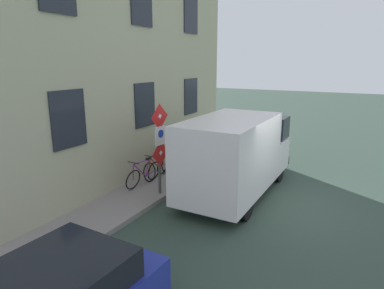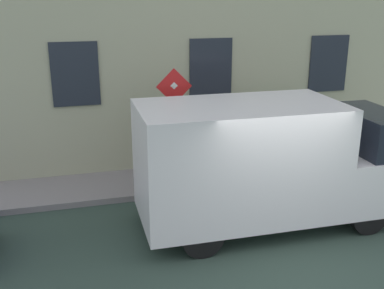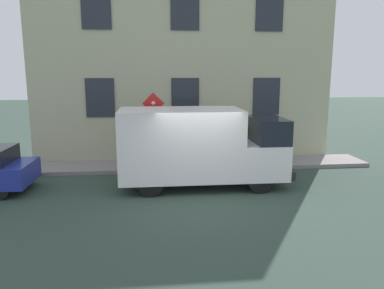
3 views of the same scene
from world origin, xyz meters
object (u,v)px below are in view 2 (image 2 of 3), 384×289
(bicycle_black, at_px, (245,153))
(pedestrian, at_px, (285,136))
(bicycle_blue, at_px, (275,150))
(sign_post_stacked, at_px, (174,119))
(bicycle_purple, at_px, (181,158))
(bicycle_red, at_px, (214,155))
(delivery_van, at_px, (268,161))

(bicycle_black, bearing_deg, pedestrian, 148.68)
(bicycle_black, bearing_deg, bicycle_blue, -176.69)
(sign_post_stacked, bearing_deg, bicycle_purple, -21.89)
(bicycle_black, height_order, pedestrian, pedestrian)
(sign_post_stacked, height_order, bicycle_red, sign_post_stacked)
(delivery_van, distance_m, bicycle_red, 2.94)
(bicycle_red, height_order, bicycle_purple, same)
(delivery_van, relative_size, bicycle_red, 3.13)
(delivery_van, xyz_separation_m, pedestrian, (2.25, -1.48, -0.26))
(bicycle_black, relative_size, pedestrian, 1.00)
(bicycle_red, bearing_deg, bicycle_black, -179.52)
(sign_post_stacked, xyz_separation_m, bicycle_red, (0.92, -1.22, -1.28))
(bicycle_red, relative_size, bicycle_purple, 1.00)
(sign_post_stacked, bearing_deg, bicycle_black, -66.15)
(sign_post_stacked, distance_m, bicycle_blue, 3.33)
(delivery_van, height_order, pedestrian, delivery_van)
(bicycle_purple, bearing_deg, bicycle_red, -176.06)
(delivery_van, bearing_deg, pedestrian, 57.21)
(bicycle_blue, xyz_separation_m, bicycle_purple, (0.00, 2.56, 0.00))
(bicycle_blue, relative_size, pedestrian, 0.99)
(delivery_van, bearing_deg, bicycle_blue, 62.40)
(bicycle_black, xyz_separation_m, bicycle_purple, (0.00, 1.71, 0.00))
(bicycle_purple, relative_size, pedestrian, 1.00)
(bicycle_black, distance_m, pedestrian, 1.15)
(bicycle_black, relative_size, bicycle_purple, 1.00)
(bicycle_red, height_order, pedestrian, pedestrian)
(sign_post_stacked, xyz_separation_m, delivery_van, (-1.90, -1.42, -0.46))
(sign_post_stacked, height_order, pedestrian, sign_post_stacked)
(bicycle_purple, bearing_deg, bicycle_blue, -176.04)
(bicycle_blue, distance_m, bicycle_red, 1.71)
(bicycle_black, bearing_deg, bicycle_red, 3.36)
(bicycle_blue, relative_size, bicycle_black, 1.00)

